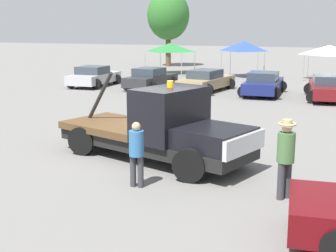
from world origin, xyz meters
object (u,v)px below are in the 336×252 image
tow_truck (162,130)px  parked_car_tan (206,81)px  parked_car_charcoal (150,79)px  parked_car_navy (263,84)px  person_near_truck (286,153)px  tree_left (168,15)px  parked_car_silver (94,76)px  parked_car_maroon (328,88)px  canopy_tent_green (170,47)px  canopy_tent_white (329,50)px  person_at_hood (136,150)px  canopy_tent_blue (244,46)px

tow_truck → parked_car_tan: 15.36m
parked_car_charcoal → parked_car_navy: size_ratio=0.93×
person_near_truck → tree_left: (-16.21, 32.92, 3.83)m
parked_car_silver → parked_car_navy: size_ratio=0.93×
parked_car_maroon → canopy_tent_green: bearing=44.8°
parked_car_silver → parked_car_charcoal: bearing=-90.0°
parked_car_charcoal → canopy_tent_white: 14.00m
person_at_hood → canopy_tent_green: (-9.76, 26.64, 1.23)m
parked_car_silver → tree_left: bearing=1.9°
parked_car_silver → canopy_tent_white: (14.13, 9.76, 1.55)m
parked_car_tan → tree_left: size_ratio=0.69×
parked_car_tan → canopy_tent_white: canopy_tent_white is taller
parked_car_charcoal → parked_car_tan: (3.65, 0.19, 0.00)m
parked_car_maroon → canopy_tent_blue: 12.12m
canopy_tent_blue → canopy_tent_white: (6.32, 0.23, -0.19)m
parked_car_tan → canopy_tent_blue: (0.14, 9.13, 1.74)m
parked_car_navy → parked_car_charcoal: bearing=87.3°
person_at_hood → parked_car_charcoal: (-7.31, 17.11, -0.30)m
tree_left → parked_car_navy: bearing=-52.4°
tow_truck → tree_left: 33.78m
canopy_tent_green → canopy_tent_blue: size_ratio=1.14×
tow_truck → canopy_tent_green: size_ratio=2.01×
canopy_tent_white → person_at_hood: bearing=-96.0°
parked_car_navy → canopy_tent_green: size_ratio=1.45×
canopy_tent_blue → parked_car_tan: bearing=-90.9°
parked_car_navy → parked_car_maroon: bearing=-99.9°
person_at_hood → canopy_tent_green: size_ratio=0.50×
person_near_truck → parked_car_maroon: bearing=125.0°
parked_car_maroon → canopy_tent_green: size_ratio=1.56×
parked_car_silver → parked_car_tan: 7.68m
canopy_tent_blue → parked_car_silver: bearing=-129.4°
person_at_hood → parked_car_maroon: person_at_hood is taller
person_near_truck → parked_car_navy: bearing=137.3°
tow_truck → canopy_tent_blue: 24.37m
person_near_truck → person_at_hood: person_near_truck is taller
parked_car_charcoal → parked_car_tan: size_ratio=0.87×
parked_car_navy → person_near_truck: bearing=-170.4°
parked_car_tan → canopy_tent_green: (-6.10, 9.34, 1.53)m
person_at_hood → tree_left: bearing=-162.6°
parked_car_silver → parked_car_navy: (11.18, 0.22, 0.00)m
parked_car_silver → parked_car_charcoal: (4.02, 0.20, -0.00)m
parked_car_silver → canopy_tent_green: (1.57, 9.73, 1.53)m
person_at_hood → canopy_tent_white: bearing=170.6°
person_near_truck → person_at_hood: bearing=-136.1°
canopy_tent_green → person_at_hood: bearing=-69.9°
parked_car_charcoal → canopy_tent_green: (-2.45, 9.53, 1.53)m
tow_truck → tree_left: tree_left is taller
person_near_truck → canopy_tent_blue: (-7.02, 25.87, 1.29)m
canopy_tent_white → parked_car_navy: bearing=-107.2°
parked_car_charcoal → parked_car_tan: bearing=-82.0°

